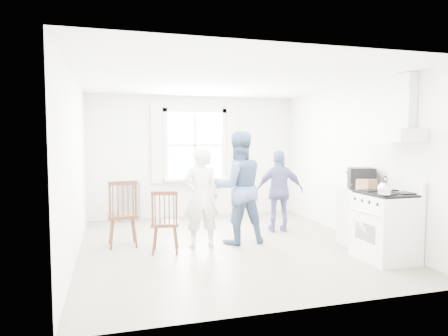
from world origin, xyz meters
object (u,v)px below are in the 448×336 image
person_left (201,198)px  person_right (280,191)px  windsor_chair_b (165,215)px  low_cabinet (360,218)px  stereo_stack (361,179)px  person_mid (238,188)px  windsor_chair_a (123,207)px  gas_stove (386,226)px

person_left → person_right: size_ratio=1.05×
windsor_chair_b → person_right: (2.19, 0.85, 0.16)m
low_cabinet → stereo_stack: size_ratio=1.86×
low_cabinet → person_mid: person_mid is taller
stereo_stack → windsor_chair_a: bearing=165.8°
stereo_stack → windsor_chair_a: 3.74m
stereo_stack → windsor_chair_b: (-3.02, 0.40, -0.49)m
gas_stove → stereo_stack: 0.94m
gas_stove → windsor_chair_a: size_ratio=1.05×
windsor_chair_a → person_mid: size_ratio=0.59×
windsor_chair_b → low_cabinet: bearing=-8.2°
low_cabinet → person_left: person_left is taller
windsor_chair_b → windsor_chair_a: bearing=138.8°
stereo_stack → low_cabinet: bearing=-138.9°
gas_stove → windsor_chair_a: bearing=155.0°
low_cabinet → person_right: bearing=122.1°
windsor_chair_a → person_right: (2.77, 0.34, 0.09)m
gas_stove → windsor_chair_a: 3.87m
person_left → person_mid: size_ratio=0.86×
stereo_stack → gas_stove: bearing=-97.8°
gas_stove → person_left: 2.71m
person_mid → windsor_chair_b: bearing=12.4°
person_mid → person_left: bearing=6.6°
stereo_stack → person_left: 2.53m
gas_stove → windsor_chair_b: bearing=158.9°
gas_stove → person_mid: size_ratio=0.62×
gas_stove → low_cabinet: gas_stove is taller
stereo_stack → person_left: (-2.44, 0.61, -0.29)m
gas_stove → windsor_chair_b: (-2.92, 1.13, 0.10)m
gas_stove → person_right: bearing=110.3°
low_cabinet → stereo_stack: stereo_stack is taller
gas_stove → stereo_stack: stereo_stack is taller
gas_stove → person_mid: person_mid is taller
stereo_stack → windsor_chair_b: bearing=172.4°
low_cabinet → windsor_chair_a: windsor_chair_a is taller
windsor_chair_b → person_left: person_left is taller
low_cabinet → person_mid: bearing=157.5°
stereo_stack → person_left: bearing=165.8°
person_left → person_mid: person_mid is taller
person_mid → windsor_chair_a: bearing=-8.0°
low_cabinet → stereo_stack: 0.62m
person_left → person_right: person_left is taller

